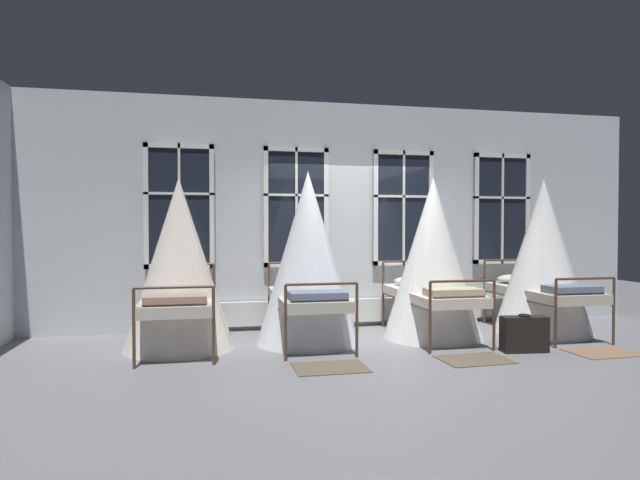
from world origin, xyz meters
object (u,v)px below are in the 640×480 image
(cot_first, at_px, (179,266))
(cot_third, at_px, (433,260))
(cot_second, at_px, (308,259))
(suitcase_dark, at_px, (524,334))
(cot_fourth, at_px, (543,258))

(cot_first, relative_size, cot_third, 0.97)
(cot_second, bearing_deg, suitcase_dark, -112.67)
(cot_third, distance_m, cot_fourth, 1.70)
(cot_first, bearing_deg, cot_second, -89.42)
(cot_first, relative_size, cot_fourth, 0.97)
(cot_fourth, bearing_deg, cot_first, 89.71)
(cot_second, relative_size, cot_fourth, 1.02)
(cot_second, xyz_separation_m, suitcase_dark, (2.52, -1.07, -0.89))
(cot_second, xyz_separation_m, cot_fourth, (3.46, -0.06, -0.02))
(cot_second, height_order, cot_third, cot_second)
(cot_fourth, xyz_separation_m, suitcase_dark, (-0.94, -1.01, -0.87))
(suitcase_dark, bearing_deg, cot_second, 163.19)
(cot_third, relative_size, cot_fourth, 1.00)
(cot_second, bearing_deg, cot_fourth, -90.68)
(cot_second, relative_size, suitcase_dark, 3.96)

